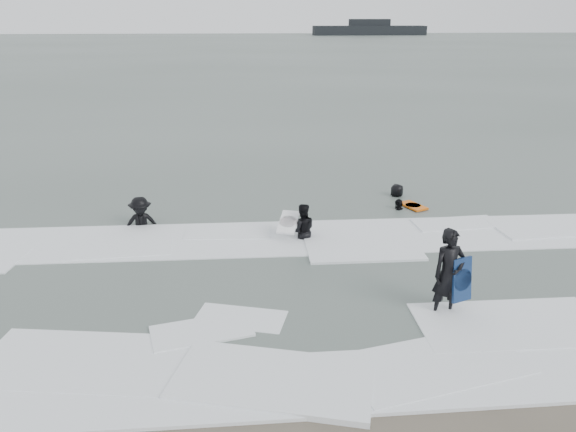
{
  "coord_description": "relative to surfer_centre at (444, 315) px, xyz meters",
  "views": [
    {
      "loc": [
        -1.0,
        -8.71,
        6.13
      ],
      "look_at": [
        0.0,
        5.0,
        1.1
      ],
      "focal_mm": 35.0,
      "sensor_mm": 36.0,
      "label": 1
    }
  ],
  "objects": [
    {
      "name": "ground",
      "position": [
        -3.12,
        -1.6,
        0.0
      ],
      "size": [
        320.0,
        320.0,
        0.0
      ],
      "primitive_type": "plane",
      "color": "brown",
      "rests_on": "ground"
    },
    {
      "name": "sea",
      "position": [
        -3.12,
        78.4,
        0.06
      ],
      "size": [
        320.0,
        320.0,
        0.0
      ],
      "primitive_type": "plane",
      "color": "#47544C",
      "rests_on": "ground"
    },
    {
      "name": "surfer_centre",
      "position": [
        0.0,
        0.0,
        0.0
      ],
      "size": [
        0.8,
        0.61,
        1.98
      ],
      "primitive_type": "imported",
      "rotation": [
        0.0,
        0.0,
        0.2
      ],
      "color": "black",
      "rests_on": "ground"
    },
    {
      "name": "surfer_wading",
      "position": [
        -2.64,
        4.45,
        0.0
      ],
      "size": [
        0.81,
        0.64,
        1.61
      ],
      "primitive_type": "imported",
      "rotation": [
        0.0,
        0.0,
        3.18
      ],
      "color": "black",
      "rests_on": "ground"
    },
    {
      "name": "surfer_breaker",
      "position": [
        -7.37,
        5.69,
        0.0
      ],
      "size": [
        1.28,
        0.88,
        1.82
      ],
      "primitive_type": "imported",
      "rotation": [
        0.0,
        0.0,
        0.18
      ],
      "color": "black",
      "rests_on": "ground"
    },
    {
      "name": "surfer_right_near",
      "position": [
        0.75,
        6.65,
        0.0
      ],
      "size": [
        0.89,
        0.92,
        1.55
      ],
      "primitive_type": "imported",
      "rotation": [
        0.0,
        0.0,
        -2.31
      ],
      "color": "black",
      "rests_on": "ground"
    },
    {
      "name": "surfer_right_far",
      "position": [
        1.03,
        7.99,
        0.0
      ],
      "size": [
        0.94,
        0.79,
        1.63
      ],
      "primitive_type": "imported",
      "rotation": [
        0.0,
        0.0,
        -2.74
      ],
      "color": "black",
      "rests_on": "ground"
    },
    {
      "name": "surf_foam",
      "position": [
        -3.12,
        2.1,
        0.04
      ],
      "size": [
        30.03,
        9.06,
        0.09
      ],
      "color": "white",
      "rests_on": "ground"
    },
    {
      "name": "bodyboards",
      "position": [
        -0.51,
        3.75,
        0.5
      ],
      "size": [
        5.08,
        7.53,
        1.25
      ],
      "color": "#10254E",
      "rests_on": "ground"
    },
    {
      "name": "vessel_horizon",
      "position": [
        28.87,
        144.94,
        1.51
      ],
      "size": [
        29.85,
        5.33,
        4.05
      ],
      "color": "black",
      "rests_on": "ground"
    }
  ]
}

